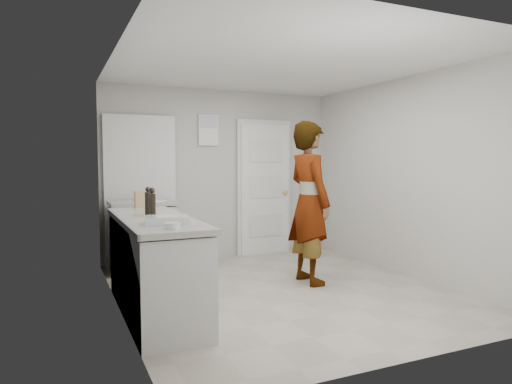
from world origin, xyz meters
name	(u,v)px	position (x,y,z in m)	size (l,w,h in m)	color
ground	(281,290)	(0.00, 0.00, 0.00)	(4.00, 4.00, 0.00)	#9F9985
room_shell	(211,190)	(-0.17, 1.95, 1.02)	(4.00, 4.00, 4.00)	#B5B1AB
main_counter	(155,269)	(-1.45, -0.20, 0.43)	(0.64, 1.96, 0.93)	silver
side_counter	(143,239)	(-1.25, 1.55, 0.43)	(0.84, 0.61, 0.93)	silver
person	(309,203)	(0.46, 0.18, 0.96)	(0.70, 0.46, 1.92)	silver
cake_mix_box	(140,199)	(-1.43, 0.70, 1.02)	(0.12, 0.05, 0.19)	#A38351
spice_jar	(147,207)	(-1.41, 0.36, 0.97)	(0.06, 0.06, 0.09)	tan
oil_cruet_a	(152,202)	(-1.45, -0.10, 1.06)	(0.07, 0.07, 0.27)	black
oil_cruet_b	(148,201)	(-1.47, 0.01, 1.06)	(0.06, 0.06, 0.27)	black
baking_dish	(167,220)	(-1.44, -0.69, 0.95)	(0.40, 0.31, 0.06)	silver
egg_bowl	(172,226)	(-1.47, -0.98, 0.95)	(0.12, 0.12, 0.05)	silver
papers	(150,201)	(-1.16, 1.51, 0.93)	(0.26, 0.33, 0.01)	white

